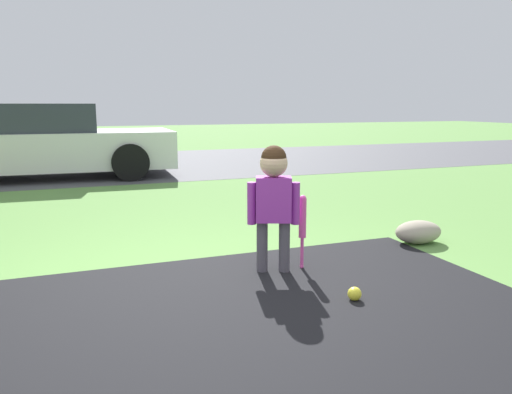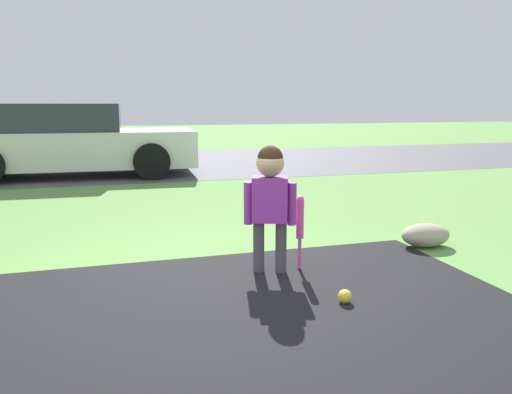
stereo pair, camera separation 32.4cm
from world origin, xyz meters
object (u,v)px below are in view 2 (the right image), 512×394
at_px(baseball_bat, 300,222).
at_px(parked_car, 72,142).
at_px(sports_ball, 345,296).
at_px(child, 270,191).

distance_m(baseball_bat, parked_car, 6.85).
bearing_deg(parked_car, baseball_bat, -69.29).
xyz_separation_m(baseball_bat, parked_car, (-2.15, 6.50, 0.25)).
relative_size(baseball_bat, sports_ball, 6.37).
bearing_deg(parked_car, sports_ball, -70.83).
distance_m(child, baseball_bat, 0.37).
bearing_deg(parked_car, child, -71.32).
xyz_separation_m(child, parked_car, (-1.89, 6.49, -0.02)).
relative_size(baseball_bat, parked_car, 0.14).
relative_size(child, sports_ball, 10.59).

